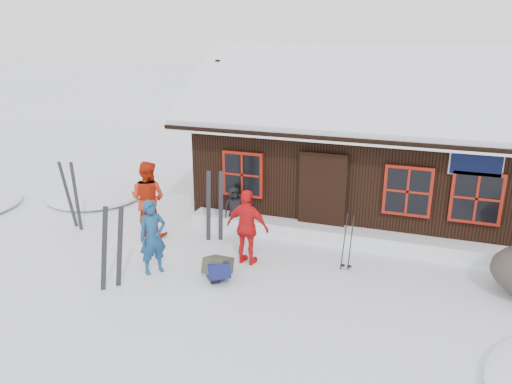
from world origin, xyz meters
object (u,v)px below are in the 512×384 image
skier_orange_right (248,227)px  backpack_olive (218,269)px  skier_orange_left (148,199)px  backpack_blue (218,273)px  ski_poles (347,243)px  ski_pair_left (112,249)px  skier_crouched (234,208)px  skier_teal (153,237)px

skier_orange_right → backpack_olive: skier_orange_right is taller
skier_orange_left → backpack_blue: bearing=147.5°
ski_poles → backpack_blue: 2.69m
ski_pair_left → skier_orange_right: bearing=8.4°
skier_orange_left → skier_crouched: bearing=-149.3°
skier_orange_right → backpack_blue: skier_orange_right is taller
ski_poles → backpack_blue: ski_poles is taller
ski_poles → backpack_olive: (-2.37, -1.17, -0.44)m
skier_orange_right → backpack_blue: bearing=79.1°
skier_orange_right → ski_pair_left: 2.75m
backpack_blue → backpack_olive: (-0.07, 0.15, 0.01)m
skier_teal → skier_orange_left: bearing=71.8°
ski_pair_left → backpack_blue: 2.09m
ski_pair_left → backpack_blue: bearing=-5.9°
skier_teal → skier_crouched: 2.83m
backpack_blue → skier_crouched: bearing=70.3°
skier_orange_right → backpack_olive: 1.07m
skier_crouched → backpack_blue: 2.76m
ski_pair_left → ski_poles: size_ratio=1.34×
skier_orange_right → backpack_blue: 1.17m
skier_orange_left → skier_orange_right: skier_orange_left is taller
skier_teal → ski_poles: bearing=-30.6°
skier_orange_left → backpack_blue: skier_orange_left is taller
skier_orange_left → skier_orange_right: 2.85m
skier_teal → backpack_olive: bearing=-40.5°
skier_orange_left → backpack_blue: 3.04m
ski_pair_left → backpack_blue: ski_pair_left is taller
skier_teal → skier_orange_left: size_ratio=0.84×
ski_pair_left → backpack_blue: size_ratio=3.17×
skier_teal → backpack_olive: size_ratio=2.64×
skier_crouched → ski_pair_left: 3.72m
ski_poles → backpack_olive: size_ratio=2.16×
ski_poles → backpack_blue: (-2.30, -1.32, -0.45)m
skier_orange_left → ski_poles: bearing=176.7°
skier_orange_right → skier_orange_left: bearing=-7.0°
skier_teal → skier_orange_right: skier_orange_right is taller
skier_teal → skier_crouched: size_ratio=1.44×
skier_crouched → ski_poles: (3.03, -1.31, 0.06)m
ski_pair_left → skier_teal: bearing=30.9°
ski_pair_left → skier_crouched: bearing=40.1°
skier_teal → backpack_blue: skier_teal is taller
skier_crouched → skier_teal: bearing=-143.6°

